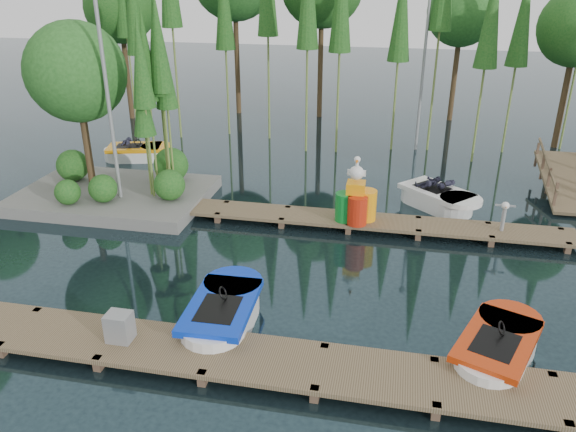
% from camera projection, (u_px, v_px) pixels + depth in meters
% --- Properties ---
extents(ground_plane, '(90.00, 90.00, 0.00)m').
position_uv_depth(ground_plane, '(266.00, 259.00, 15.24)').
color(ground_plane, '#1D3137').
extents(near_dock, '(18.00, 1.50, 0.50)m').
position_uv_depth(near_dock, '(213.00, 354.00, 11.12)').
color(near_dock, brown).
rests_on(near_dock, ground).
extents(far_dock, '(15.00, 1.20, 0.50)m').
position_uv_depth(far_dock, '(317.00, 217.00, 17.20)').
color(far_dock, brown).
rests_on(far_dock, ground).
extents(island, '(6.20, 4.20, 6.75)m').
position_uv_depth(island, '(99.00, 105.00, 18.05)').
color(island, slate).
rests_on(island, ground).
extents(lamp_island, '(0.30, 0.30, 7.25)m').
position_uv_depth(lamp_island, '(105.00, 77.00, 16.76)').
color(lamp_island, gray).
rests_on(lamp_island, ground).
extents(lamp_rear, '(0.30, 0.30, 7.25)m').
position_uv_depth(lamp_rear, '(425.00, 48.00, 22.62)').
color(lamp_rear, gray).
rests_on(lamp_rear, ground).
extents(ramp, '(1.50, 3.94, 1.49)m').
position_uv_depth(ramp, '(567.00, 180.00, 19.17)').
color(ramp, brown).
rests_on(ramp, ground).
extents(boat_blue, '(1.44, 3.04, 1.01)m').
position_uv_depth(boat_blue, '(223.00, 315.00, 12.27)').
color(boat_blue, white).
rests_on(boat_blue, ground).
extents(boat_red, '(2.26, 3.10, 0.95)m').
position_uv_depth(boat_red, '(497.00, 350.00, 11.18)').
color(boat_red, white).
rests_on(boat_red, ground).
extents(boat_yellow_far, '(2.96, 1.88, 1.37)m').
position_uv_depth(boat_yellow_far, '(136.00, 152.00, 23.03)').
color(boat_yellow_far, white).
rests_on(boat_yellow_far, ground).
extents(boat_white_far, '(3.05, 2.95, 1.39)m').
position_uv_depth(boat_white_far, '(438.00, 198.00, 18.41)').
color(boat_white_far, white).
rests_on(boat_white_far, ground).
extents(utility_cabinet, '(0.50, 0.42, 0.61)m').
position_uv_depth(utility_cabinet, '(120.00, 327.00, 11.33)').
color(utility_cabinet, gray).
rests_on(utility_cabinet, near_dock).
extents(yellow_barrel, '(0.62, 0.62, 0.93)m').
position_uv_depth(yellow_barrel, '(366.00, 205.00, 16.72)').
color(yellow_barrel, '#FE9C0D').
rests_on(yellow_barrel, far_dock).
extents(drum_cluster, '(1.16, 1.06, 1.99)m').
position_uv_depth(drum_cluster, '(356.00, 202.00, 16.58)').
color(drum_cluster, '#0E7E26').
rests_on(drum_cluster, far_dock).
extents(seagull_post, '(0.55, 0.30, 0.89)m').
position_uv_depth(seagull_post, '(505.00, 211.00, 15.94)').
color(seagull_post, gray).
rests_on(seagull_post, far_dock).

